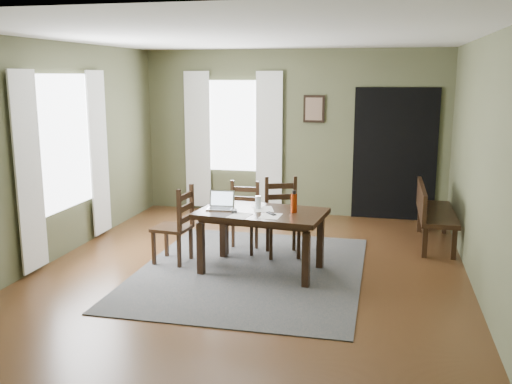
% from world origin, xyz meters
% --- Properties ---
extents(ground, '(5.00, 6.00, 0.01)m').
position_xyz_m(ground, '(0.00, 0.00, -0.01)').
color(ground, '#492C16').
extents(room_shell, '(5.02, 6.02, 2.71)m').
position_xyz_m(room_shell, '(0.00, 0.00, 1.80)').
color(room_shell, '#4E5135').
rests_on(room_shell, ground).
extents(rug, '(2.60, 3.20, 0.01)m').
position_xyz_m(rug, '(0.00, 0.00, 0.01)').
color(rug, '#3A3A3A').
rests_on(rug, ground).
extents(dining_table, '(1.54, 1.03, 0.72)m').
position_xyz_m(dining_table, '(0.13, 0.03, 0.65)').
color(dining_table, black).
rests_on(dining_table, rug).
extents(chair_end, '(0.46, 0.46, 0.96)m').
position_xyz_m(chair_end, '(-0.96, 0.10, 0.47)').
color(chair_end, black).
rests_on(chair_end, rug).
extents(chair_back_left, '(0.41, 0.41, 0.91)m').
position_xyz_m(chair_back_left, '(-0.28, 0.76, 0.45)').
color(chair_back_left, black).
rests_on(chair_back_left, rug).
extents(chair_back_right, '(0.55, 0.55, 0.99)m').
position_xyz_m(chair_back_right, '(0.25, 0.72, 0.49)').
color(chair_back_right, black).
rests_on(chair_back_right, rug).
extents(bench, '(0.47, 1.45, 0.82)m').
position_xyz_m(bench, '(2.15, 1.62, 0.49)').
color(bench, black).
rests_on(bench, ground).
extents(laptop, '(0.32, 0.26, 0.21)m').
position_xyz_m(laptop, '(-0.37, 0.05, 0.79)').
color(laptop, '#B7B7BC').
rests_on(laptop, dining_table).
extents(computer_mouse, '(0.08, 0.12, 0.04)m').
position_xyz_m(computer_mouse, '(-0.16, -0.12, 0.75)').
color(computer_mouse, '#3F3F42').
rests_on(computer_mouse, dining_table).
extents(tv_remote, '(0.14, 0.15, 0.02)m').
position_xyz_m(tv_remote, '(0.27, -0.11, 0.74)').
color(tv_remote, black).
rests_on(tv_remote, dining_table).
extents(drinking_glass, '(0.09, 0.09, 0.15)m').
position_xyz_m(drinking_glass, '(0.06, 0.13, 0.81)').
color(drinking_glass, silver).
rests_on(drinking_glass, dining_table).
extents(water_bottle, '(0.08, 0.08, 0.26)m').
position_xyz_m(water_bottle, '(0.51, 0.03, 0.85)').
color(water_bottle, '#AA310D').
rests_on(water_bottle, dining_table).
extents(paper_b, '(0.23, 0.29, 0.00)m').
position_xyz_m(paper_b, '(0.28, -0.19, 0.74)').
color(paper_b, white).
rests_on(paper_b, dining_table).
extents(paper_c, '(0.31, 0.35, 0.00)m').
position_xyz_m(paper_c, '(0.13, 0.12, 0.74)').
color(paper_c, white).
rests_on(paper_c, dining_table).
extents(paper_e, '(0.27, 0.32, 0.00)m').
position_xyz_m(paper_e, '(-0.06, -0.25, 0.74)').
color(paper_e, white).
rests_on(paper_e, dining_table).
extents(window_left, '(0.01, 1.30, 1.70)m').
position_xyz_m(window_left, '(-2.47, 0.20, 1.45)').
color(window_left, white).
rests_on(window_left, ground).
extents(window_back, '(1.00, 0.01, 1.50)m').
position_xyz_m(window_back, '(-1.00, 2.97, 1.45)').
color(window_back, white).
rests_on(window_back, ground).
extents(curtain_left_near, '(0.03, 0.48, 2.30)m').
position_xyz_m(curtain_left_near, '(-2.44, -0.62, 1.20)').
color(curtain_left_near, silver).
rests_on(curtain_left_near, ground).
extents(curtain_left_far, '(0.03, 0.48, 2.30)m').
position_xyz_m(curtain_left_far, '(-2.44, 1.02, 1.20)').
color(curtain_left_far, silver).
rests_on(curtain_left_far, ground).
extents(curtain_back_left, '(0.44, 0.03, 2.30)m').
position_xyz_m(curtain_back_left, '(-1.62, 2.94, 1.20)').
color(curtain_back_left, silver).
rests_on(curtain_back_left, ground).
extents(curtain_back_right, '(0.44, 0.03, 2.30)m').
position_xyz_m(curtain_back_right, '(-0.38, 2.94, 1.20)').
color(curtain_back_right, silver).
rests_on(curtain_back_right, ground).
extents(framed_picture, '(0.34, 0.03, 0.44)m').
position_xyz_m(framed_picture, '(0.35, 2.97, 1.75)').
color(framed_picture, black).
rests_on(framed_picture, ground).
extents(doorway_back, '(1.30, 0.03, 2.10)m').
position_xyz_m(doorway_back, '(1.65, 2.97, 1.05)').
color(doorway_back, black).
rests_on(doorway_back, ground).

